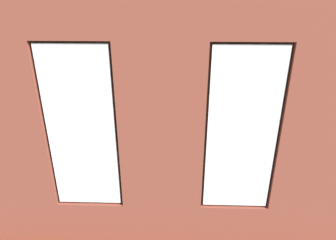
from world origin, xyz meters
TOP-DOWN VIEW (x-y plane):
  - ground_plane at (0.00, 0.00)m, footprint 6.22×5.55m
  - brick_wall_with_windows at (0.00, 2.39)m, footprint 5.62×0.30m
  - white_wall_right at (2.76, 0.20)m, footprint 0.10×4.55m
  - couch_by_window at (0.20, 1.75)m, footprint 1.82×0.87m
  - couch_left at (-2.11, -0.02)m, footprint 0.93×1.80m
  - coffee_table at (-0.05, -0.40)m, footprint 1.23×0.84m
  - cup_ceramic at (-0.39, -0.54)m, footprint 0.08×0.08m
  - table_plant_small at (-0.15, -0.27)m, footprint 0.17×0.17m
  - remote_gray at (0.32, -0.27)m, footprint 0.17×0.06m
  - remote_silver at (-0.05, -0.40)m, footprint 0.17×0.05m
  - media_console at (2.46, 0.29)m, footprint 1.27×0.42m
  - tv_flatscreen at (2.46, 0.29)m, footprint 1.11×0.20m
  - papasan_chair at (0.63, -1.72)m, footprint 1.19×1.19m
  - potted_plant_foreground_right at (2.16, -1.73)m, footprint 0.58×0.58m
  - potted_plant_near_tv at (1.91, 1.37)m, footprint 0.82×0.82m
  - potted_plant_corner_far_left at (-2.26, 1.84)m, footprint 1.08×1.00m
  - potted_plant_by_left_couch at (-1.71, -1.35)m, footprint 0.53×0.53m
  - potted_plant_beside_window_right at (1.66, 1.84)m, footprint 0.98×0.80m

SIDE VIEW (x-z plane):
  - ground_plane at x=0.00m, z-range -0.10..0.00m
  - media_console at x=2.46m, z-range 0.00..0.48m
  - couch_by_window at x=0.20m, z-range -0.07..0.73m
  - couch_left at x=-2.11m, z-range -0.07..0.73m
  - coffee_table at x=-0.05m, z-range 0.16..0.58m
  - remote_gray at x=0.32m, z-range 0.42..0.45m
  - remote_silver at x=-0.05m, z-range 0.42..0.45m
  - papasan_chair at x=0.63m, z-range 0.09..0.82m
  - potted_plant_by_left_couch at x=-1.71m, z-range 0.12..0.80m
  - cup_ceramic at x=-0.39m, z-range 0.42..0.52m
  - table_plant_small at x=-0.15m, z-range 0.43..0.70m
  - potted_plant_beside_window_right at x=1.66m, z-range -0.03..1.36m
  - potted_plant_foreground_right at x=2.16m, z-range 0.18..1.16m
  - potted_plant_corner_far_left at x=-2.26m, z-range 0.09..1.26m
  - potted_plant_near_tv at x=1.91m, z-range 0.16..1.20m
  - tv_flatscreen at x=2.46m, z-range 0.49..1.24m
  - brick_wall_with_windows at x=0.00m, z-range -0.02..3.29m
  - white_wall_right at x=2.76m, z-range 0.00..3.31m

